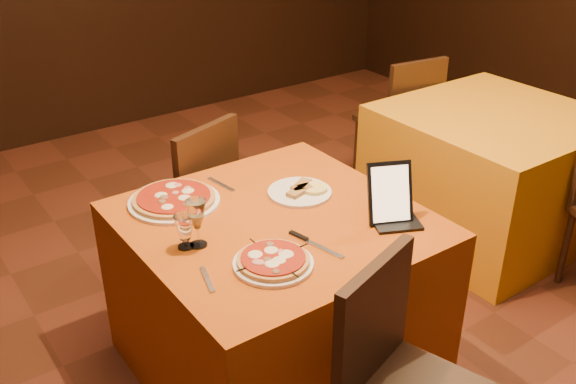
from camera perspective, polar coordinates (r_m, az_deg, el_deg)
floor at (r=2.96m, az=8.46°, el=-15.89°), size 6.00×7.00×0.01m
main_table at (r=2.74m, az=-1.11°, el=-9.15°), size 1.10×1.10×0.75m
side_table at (r=3.93m, az=17.42°, el=1.60°), size 1.10×1.10×0.75m
chair_main_far at (r=3.32m, az=-9.35°, el=-0.85°), size 0.61×0.61×0.91m
chair_side_far at (r=4.37m, az=9.56°, el=6.27°), size 0.41×0.41×0.91m
pizza_near at (r=2.25m, az=-1.33°, el=-6.21°), size 0.28×0.28×0.03m
pizza_far at (r=2.68m, az=-10.09°, el=-0.70°), size 0.38×0.38×0.03m
cutlet_dish at (r=2.71m, az=1.04°, el=0.08°), size 0.27×0.27×0.03m
wine_glass at (r=2.34m, az=-8.08°, el=-2.75°), size 0.08×0.08×0.19m
water_glass at (r=2.35m, az=-9.17°, el=-3.51°), size 0.07×0.07×0.13m
tablet at (r=2.50m, az=9.05°, el=-0.07°), size 0.20×0.16×0.23m
knife at (r=2.36m, az=2.51°, el=-4.76°), size 0.07×0.25×0.01m
fork_near at (r=2.20m, az=-7.18°, el=-7.71°), size 0.06×0.15×0.01m
fork_far at (r=2.80m, az=-5.97°, el=0.67°), size 0.04×0.18×0.01m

